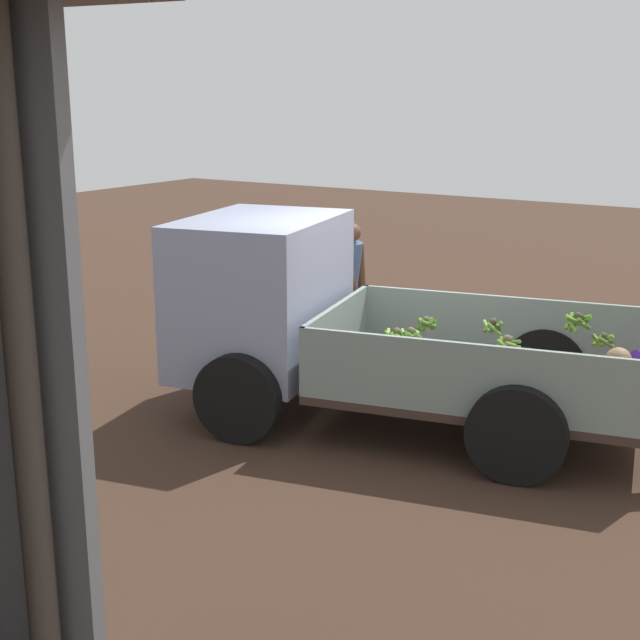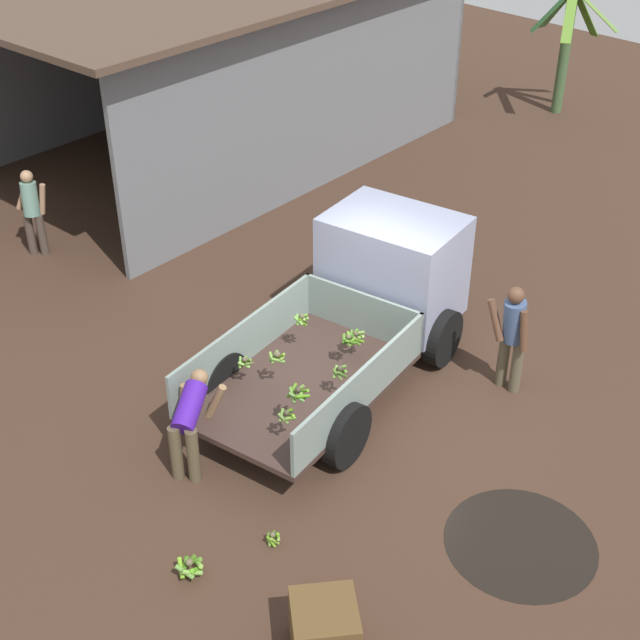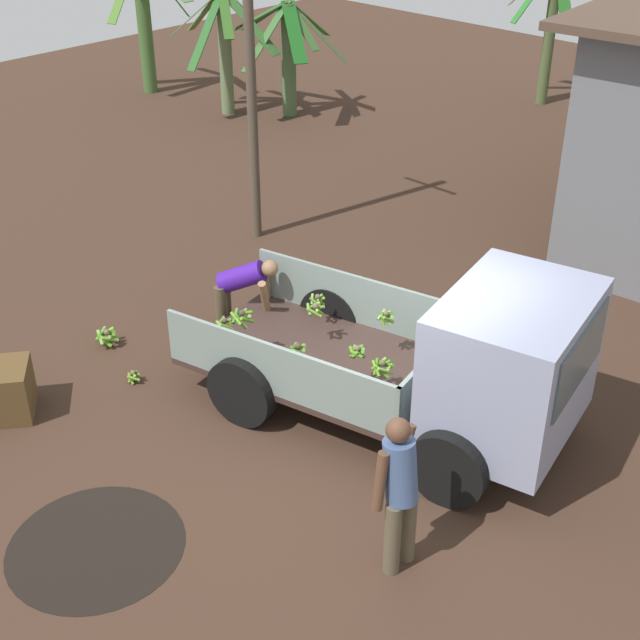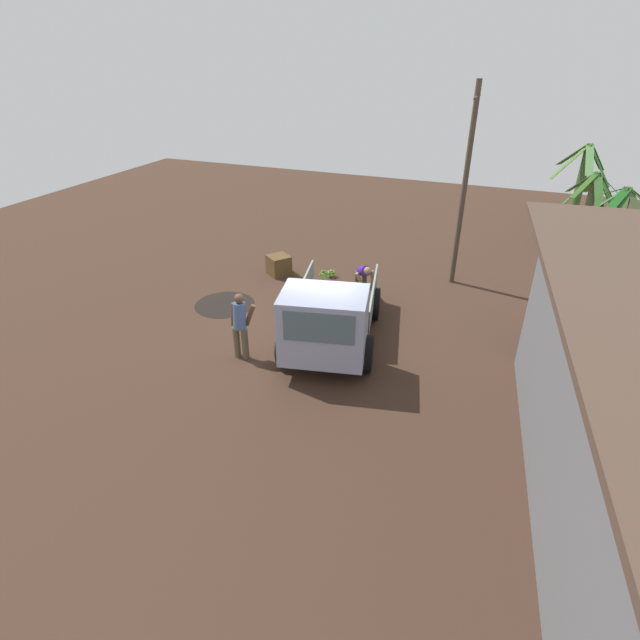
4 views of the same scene
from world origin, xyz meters
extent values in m
plane|color=#3E291E|center=(0.00, 0.00, 0.00)|extent=(36.00, 36.00, 0.00)
cylinder|color=black|center=(-0.87, -3.24, 0.00)|extent=(1.73, 1.73, 0.01)
cube|color=#3C2A25|center=(-1.08, 0.15, 0.46)|extent=(3.35, 2.50, 0.08)
cube|color=gray|center=(-1.28, 1.06, 0.83)|extent=(2.97, 0.68, 0.65)
cube|color=gray|center=(-0.89, -0.76, 0.83)|extent=(2.97, 0.68, 0.65)
cube|color=gray|center=(0.37, 0.46, 0.83)|extent=(0.45, 1.88, 0.65)
cube|color=#9198B6|center=(1.18, 0.63, 1.20)|extent=(1.72, 2.12, 1.55)
cube|color=#4C606B|center=(1.85, 0.78, 1.51)|extent=(0.34, 1.47, 0.68)
cylinder|color=black|center=(0.77, 1.56, 0.42)|extent=(0.88, 0.39, 0.85)
cylinder|color=black|center=(1.18, -0.38, 0.42)|extent=(0.88, 0.39, 0.85)
cylinder|color=black|center=(-1.73, 1.02, 0.42)|extent=(0.88, 0.39, 0.85)
cylinder|color=black|center=(-1.32, -0.91, 0.42)|extent=(0.88, 0.39, 0.85)
sphere|color=#494230|center=(-1.98, -0.56, 0.94)|extent=(0.06, 0.06, 0.06)
cylinder|color=#76AC2B|center=(-1.92, -0.58, 0.89)|extent=(0.10, 0.16, 0.13)
cylinder|color=#4F7A1B|center=(-1.94, -0.51, 0.90)|extent=(0.15, 0.14, 0.10)
cylinder|color=olive|center=(-2.02, -0.50, 0.89)|extent=(0.16, 0.12, 0.12)
cylinder|color=#5B7C34|center=(-2.05, -0.57, 0.89)|extent=(0.07, 0.17, 0.11)
cylinder|color=#76AE37|center=(-1.98, -0.62, 0.89)|extent=(0.17, 0.05, 0.12)
sphere|color=brown|center=(-0.56, 0.70, 1.07)|extent=(0.07, 0.07, 0.07)
cylinder|color=#528222|center=(-0.57, 0.75, 1.01)|extent=(0.14, 0.05, 0.15)
cylinder|color=#6CA343|center=(-0.61, 0.74, 1.02)|extent=(0.12, 0.14, 0.12)
cylinder|color=#6BA542|center=(-0.63, 0.69, 1.03)|extent=(0.06, 0.16, 0.10)
cylinder|color=#4F7D1A|center=(-0.58, 0.66, 1.00)|extent=(0.13, 0.09, 0.15)
cylinder|color=#74AB48|center=(-0.54, 0.66, 1.01)|extent=(0.13, 0.11, 0.14)
cylinder|color=#558A2C|center=(-0.51, 0.68, 1.02)|extent=(0.08, 0.15, 0.13)
cylinder|color=#6CA73C|center=(-0.52, 0.75, 1.03)|extent=(0.13, 0.14, 0.10)
sphere|color=brown|center=(-1.35, 0.32, 1.02)|extent=(0.08, 0.08, 0.08)
cylinder|color=#609636|center=(-1.39, 0.26, 0.98)|extent=(0.17, 0.13, 0.10)
cylinder|color=olive|center=(-1.30, 0.27, 0.97)|extent=(0.16, 0.14, 0.13)
cylinder|color=#6B9C27|center=(-1.29, 0.34, 0.96)|extent=(0.08, 0.16, 0.15)
cylinder|color=#65943C|center=(-1.35, 0.39, 0.97)|extent=(0.17, 0.04, 0.13)
cylinder|color=olive|center=(-1.41, 0.36, 0.98)|extent=(0.12, 0.18, 0.10)
sphere|color=brown|center=(-1.62, 0.65, 0.91)|extent=(0.07, 0.07, 0.07)
cylinder|color=#6FAC26|center=(-1.61, 0.70, 0.85)|extent=(0.15, 0.07, 0.13)
cylinder|color=#6D9C3D|center=(-1.66, 0.69, 0.86)|extent=(0.13, 0.13, 0.12)
cylinder|color=#74A841|center=(-1.67, 0.61, 0.87)|extent=(0.13, 0.14, 0.10)
cylinder|color=#577230|center=(-1.60, 0.59, 0.87)|extent=(0.16, 0.07, 0.10)
cylinder|color=#4E7B1E|center=(-1.57, 0.65, 0.85)|extent=(0.04, 0.14, 0.14)
sphere|color=brown|center=(-0.38, -0.01, 1.00)|extent=(0.07, 0.07, 0.07)
cylinder|color=#457C1D|center=(-0.41, -0.06, 0.96)|extent=(0.15, 0.11, 0.10)
cylinder|color=#5B8C23|center=(-0.35, -0.06, 0.96)|extent=(0.16, 0.11, 0.10)
cylinder|color=#4E7521|center=(-0.33, -0.02, 0.95)|extent=(0.07, 0.15, 0.13)
cylinder|color=#4C8126|center=(-0.34, 0.03, 0.95)|extent=(0.13, 0.13, 0.12)
cylinder|color=olive|center=(-0.38, 0.04, 0.94)|extent=(0.13, 0.05, 0.14)
cylinder|color=#4B7825|center=(-0.42, 0.04, 0.97)|extent=(0.14, 0.14, 0.09)
cylinder|color=#50792A|center=(-0.43, -0.02, 0.95)|extent=(0.08, 0.15, 0.13)
sphere|color=brown|center=(-0.11, 0.12, 0.87)|extent=(0.07, 0.07, 0.07)
cylinder|color=#5A8D1D|center=(-0.15, 0.04, 0.81)|extent=(0.19, 0.11, 0.13)
cylinder|color=#679E33|center=(-0.08, 0.06, 0.79)|extent=(0.16, 0.12, 0.17)
cylinder|color=#7EB145|center=(-0.04, 0.08, 0.81)|extent=(0.12, 0.19, 0.13)
cylinder|color=#83AB49|center=(-0.04, 0.15, 0.82)|extent=(0.12, 0.20, 0.11)
cylinder|color=#4F8C20|center=(-0.10, 0.19, 0.81)|extent=(0.20, 0.08, 0.13)
cylinder|color=#507B32|center=(-0.15, 0.18, 0.80)|extent=(0.18, 0.13, 0.15)
cylinder|color=#60A522|center=(-0.19, 0.15, 0.81)|extent=(0.11, 0.19, 0.13)
cylinder|color=#47761B|center=(-0.18, 0.08, 0.80)|extent=(0.12, 0.18, 0.15)
sphere|color=#423B2B|center=(-1.73, -0.50, 1.12)|extent=(0.07, 0.07, 0.07)
cylinder|color=#5B9B21|center=(-1.66, -0.50, 1.05)|extent=(0.04, 0.19, 0.15)
cylinder|color=#719E3F|center=(-1.69, -0.43, 1.05)|extent=(0.18, 0.13, 0.16)
cylinder|color=#4D7C1B|center=(-1.76, -0.41, 1.07)|extent=(0.21, 0.10, 0.11)
cylinder|color=#538032|center=(-1.80, -0.47, 1.05)|extent=(0.12, 0.19, 0.15)
cylinder|color=#537B36|center=(-1.80, -0.54, 1.07)|extent=(0.14, 0.19, 0.12)
cylinder|color=#56981F|center=(-1.74, -0.58, 1.07)|extent=(0.21, 0.06, 0.11)
cylinder|color=#5E902E|center=(-1.70, -0.54, 1.03)|extent=(0.15, 0.11, 0.19)
sphere|color=#433C2B|center=(-0.93, -0.39, 0.97)|extent=(0.08, 0.08, 0.08)
cylinder|color=#4D7C28|center=(-0.94, -0.45, 0.90)|extent=(0.15, 0.06, 0.15)
cylinder|color=#518A20|center=(-0.88, -0.42, 0.91)|extent=(0.11, 0.16, 0.13)
cylinder|color=#67973A|center=(-0.88, -0.35, 0.93)|extent=(0.14, 0.15, 0.10)
cylinder|color=#70B13D|center=(-0.96, -0.35, 0.91)|extent=(0.15, 0.11, 0.14)
cylinder|color=#54742E|center=(-0.98, -0.41, 0.91)|extent=(0.07, 0.16, 0.14)
cube|color=slate|center=(4.12, 5.27, 1.81)|extent=(9.77, 1.05, 3.61)
cylinder|color=#3F3833|center=(-0.58, 5.01, 1.81)|extent=(0.16, 0.16, 3.61)
cylinder|color=#4D4133|center=(-4.92, 2.65, 2.92)|extent=(0.16, 0.16, 5.85)
cylinder|color=#4D4133|center=(-4.92, 2.65, 5.40)|extent=(1.19, 0.07, 0.07)
cylinder|color=#4C683F|center=(-9.06, 7.51, 1.21)|extent=(0.32, 0.32, 2.43)
cube|color=#335726|center=(-8.58, 7.44, 2.05)|extent=(1.01, 0.33, 0.88)
cube|color=#465B30|center=(-8.57, 7.90, 1.85)|extent=(1.17, 1.02, 1.27)
cube|color=#3A592E|center=(-9.44, 8.00, 2.11)|extent=(0.91, 1.11, 0.74)
cube|color=#2F5F2E|center=(-9.88, 7.60, 2.04)|extent=(1.67, 0.43, 0.89)
cube|color=#285823|center=(-9.45, 7.09, 2.19)|extent=(0.95, 0.99, 0.60)
cube|color=#35612D|center=(-9.07, 6.86, 1.84)|extent=(0.23, 1.31, 1.29)
cube|color=#154D16|center=(-8.48, 7.12, 1.99)|extent=(1.33, 1.03, 0.99)
cylinder|color=#3F612E|center=(-12.80, 6.44, 1.58)|extent=(0.34, 0.34, 3.17)
cube|color=#4D7C42|center=(-11.97, 6.47, 2.77)|extent=(1.69, 0.34, 0.92)
cube|color=#327C27|center=(-12.58, 6.94, 2.46)|extent=(0.63, 1.08, 1.54)
cube|color=#185818|center=(-13.35, 6.83, 2.64)|extent=(1.24, 0.97, 1.18)
cube|color=#3B7037|center=(-13.25, 5.98, 2.70)|extent=(1.11, 1.14, 1.05)
cube|color=#467128|center=(-12.61, 5.86, 2.53)|extent=(0.62, 1.26, 1.39)
cylinder|color=#63764C|center=(-10.16, 6.63, 1.32)|extent=(0.29, 0.29, 2.63)
cube|color=#34622A|center=(-9.45, 6.75, 2.10)|extent=(1.48, 0.51, 1.19)
cube|color=#488538|center=(-9.82, 7.06, 2.03)|extent=(0.89, 1.01, 1.31)
cube|color=#37611B|center=(-10.21, 7.11, 2.27)|extent=(0.39, 0.99, 0.83)
cube|color=#254C1B|center=(-10.57, 7.05, 2.09)|extent=(0.99, 1.00, 1.19)
cube|color=olive|center=(-10.62, 6.54, 2.21)|extent=(0.98, 0.42, 0.96)
cube|color=#446838|center=(-10.61, 6.26, 2.20)|extent=(1.05, 0.92, 0.99)
cube|color=#285C25|center=(-10.11, 6.09, 1.93)|extent=(0.34, 1.13, 1.51)
cube|color=#2B561B|center=(-9.66, 6.27, 2.31)|extent=(1.14, 0.91, 0.77)
cylinder|color=brown|center=(1.39, -1.51, 0.40)|extent=(0.16, 0.16, 0.80)
cylinder|color=brown|center=(1.39, -1.28, 0.40)|extent=(0.16, 0.16, 0.80)
cylinder|color=#435A85|center=(1.36, -1.40, 1.12)|extent=(0.37, 0.30, 0.66)
sphere|color=brown|center=(1.31, -1.40, 1.54)|extent=(0.23, 0.23, 0.23)
cylinder|color=brown|center=(1.29, -1.60, 1.08)|extent=(0.11, 0.18, 0.60)
cylinder|color=brown|center=(1.21, -1.20, 1.10)|extent=(0.11, 0.32, 0.59)
cylinder|color=brown|center=(-3.01, 0.32, 0.39)|extent=(0.21, 0.21, 0.77)
cylinder|color=brown|center=(-2.89, 0.13, 0.39)|extent=(0.21, 0.21, 0.77)
cylinder|color=#401897|center=(-2.71, 0.37, 0.89)|extent=(0.72, 0.60, 0.50)
sphere|color=#8C6746|center=(-2.39, 0.57, 1.06)|extent=(0.22, 0.22, 0.22)
cylinder|color=#8C6746|center=(-2.59, 0.68, 0.71)|extent=(0.18, 0.20, 0.58)
cylinder|color=#8C6746|center=(-2.32, 0.40, 0.73)|extent=(0.26, 0.33, 0.56)
cylinder|color=#483B32|center=(-1.45, 6.72, 0.37)|extent=(0.21, 0.21, 0.75)
cylinder|color=#483B32|center=(-1.32, 6.55, 0.37)|extent=(0.21, 0.21, 0.75)
cylinder|color=gray|center=(-1.37, 6.65, 1.04)|extent=(0.43, 0.42, 0.61)
sphere|color=tan|center=(-1.34, 6.67, 1.44)|extent=(0.21, 0.21, 0.21)
cylinder|color=tan|center=(-1.38, 6.88, 1.03)|extent=(0.27, 0.30, 0.55)
cylinder|color=tan|center=(-1.19, 6.55, 1.01)|extent=(0.20, 0.21, 0.56)
sphere|color=brown|center=(-3.84, -1.03, 0.20)|extent=(0.08, 0.08, 0.08)
cylinder|color=#70A43F|center=(-3.87, -1.12, 0.14)|extent=(0.23, 0.13, 0.15)
cylinder|color=#5CA922|center=(-3.80, -1.11, 0.13)|extent=(0.21, 0.14, 0.19)
cylinder|color=#7FB141|center=(-3.75, -1.06, 0.15)|extent=(0.11, 0.24, 0.14)
cylinder|color=#548B29|center=(-3.76, -0.99, 0.13)|extent=(0.15, 0.22, 0.18)
cylinder|color=#4D7920|center=(-3.81, -0.97, 0.12)|extent=(0.20, 0.12, 0.20)
cylinder|color=#4B8222|center=(-3.86, -0.98, 0.11)|extent=(0.18, 0.12, 0.22)
cylinder|color=#69A223|center=(-3.92, -0.99, 0.15)|extent=(0.15, 0.23, 0.15)
cylinder|color=#5C8A39|center=(-3.93, -1.07, 0.16)|extent=(0.13, 0.24, 0.13)
sphere|color=brown|center=(-2.89, -1.31, 0.14)|extent=(0.07, 0.07, 0.07)
cylinder|color=#5A7A2C|center=(-2.93, -1.29, 0.07)|extent=(0.10, 0.12, 0.14)
cylinder|color=#5C8A20|center=(-2.93, -1.33, 0.08)|extent=(0.08, 0.13, 0.14)
cylinder|color=#79AB37|center=(-2.90, -1.35, 0.07)|extent=(0.12, 0.05, 0.15)
cylinder|color=#7DAD3B|center=(-2.84, -1.35, 0.10)|extent=(0.12, 0.14, 0.10)
cylinder|color=#57921E|center=(-2.85, -1.29, 0.07)|extent=(0.08, 0.12, 0.15)
cylinder|color=#54752C|center=(-2.88, -1.27, 0.08)|extent=(0.13, 0.06, 0.14)
cube|color=brown|center=(-3.45, -2.73, 0.32)|extent=(0.90, 0.90, 0.63)
camera|label=1|loc=(-4.08, 7.75, 3.20)|focal=50.00mm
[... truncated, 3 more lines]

